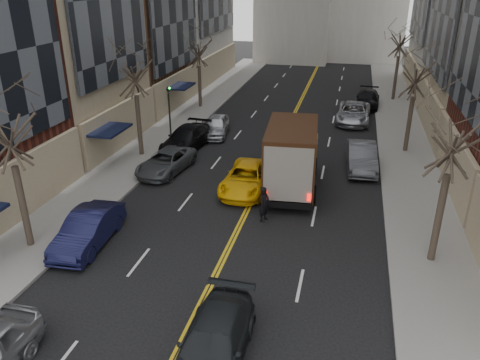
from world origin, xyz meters
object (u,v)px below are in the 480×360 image
at_px(ups_truck, 292,156).
at_px(pedestrian, 264,204).
at_px(observer_sedan, 214,344).
at_px(taxi, 247,178).

distance_m(ups_truck, pedestrian, 4.43).
height_order(observer_sedan, taxi, observer_sedan).
xyz_separation_m(ups_truck, observer_sedan, (-0.52, -13.88, -1.24)).
bearing_deg(ups_truck, observer_sedan, -96.67).
distance_m(observer_sedan, pedestrian, 9.64).
height_order(ups_truck, pedestrian, ups_truck).
relative_size(observer_sedan, taxi, 0.97).
xyz_separation_m(ups_truck, pedestrian, (-0.74, -4.24, -1.05)).
bearing_deg(pedestrian, observer_sedan, -158.48).
bearing_deg(taxi, observer_sedan, -80.92).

